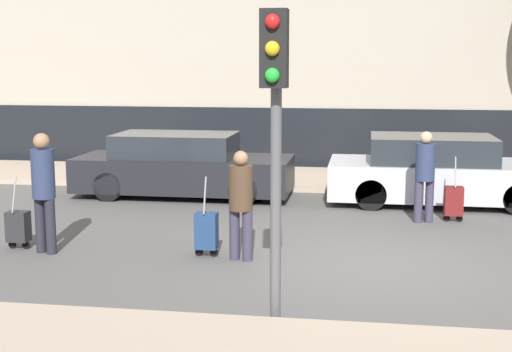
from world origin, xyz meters
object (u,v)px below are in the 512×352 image
(trolley_center, at_px, (206,231))
(parked_bicycle, at_px, (442,162))
(trolley_left, at_px, (18,227))
(parked_car_1, at_px, (438,172))
(pedestrian_center, at_px, (241,199))
(pedestrian_right, at_px, (425,171))
(pedestrian_left, at_px, (44,185))
(traffic_light, at_px, (275,103))
(parked_car_0, at_px, (182,167))
(trolley_right, at_px, (454,201))

(trolley_center, distance_m, parked_bicycle, 8.26)
(trolley_left, bearing_deg, parked_car_1, 34.60)
(trolley_left, relative_size, trolley_center, 0.94)
(pedestrian_center, xyz_separation_m, pedestrian_right, (2.79, 2.90, 0.02))
(pedestrian_right, relative_size, parked_bicycle, 0.92)
(pedestrian_left, xyz_separation_m, traffic_light, (3.75, -2.34, 1.39))
(trolley_left, relative_size, pedestrian_right, 0.69)
(parked_car_0, bearing_deg, pedestrian_center, -65.86)
(trolley_center, height_order, parked_bicycle, trolley_center)
(trolley_center, distance_m, traffic_light, 3.51)
(traffic_light, bearing_deg, pedestrian_left, 148.01)
(trolley_left, distance_m, pedestrian_center, 3.52)
(trolley_center, bearing_deg, traffic_light, -62.24)
(parked_car_0, bearing_deg, pedestrian_right, -19.97)
(pedestrian_left, height_order, pedestrian_right, pedestrian_left)
(pedestrian_left, bearing_deg, trolley_center, 22.17)
(trolley_left, bearing_deg, parked_car_0, 73.30)
(pedestrian_left, xyz_separation_m, pedestrian_right, (5.74, 2.98, -0.11))
(parked_car_0, bearing_deg, trolley_left, -106.70)
(pedestrian_left, xyz_separation_m, pedestrian_center, (2.95, 0.08, -0.13))
(parked_car_1, distance_m, pedestrian_right, 1.84)
(parked_car_0, xyz_separation_m, pedestrian_right, (4.89, -1.78, 0.29))
(pedestrian_left, bearing_deg, parked_car_0, 97.40)
(pedestrian_left, relative_size, trolley_right, 1.54)
(parked_car_0, xyz_separation_m, trolley_center, (1.56, -4.56, -0.25))
(trolley_right, bearing_deg, parked_car_1, 94.86)
(trolley_left, bearing_deg, pedestrian_right, 24.19)
(parked_car_0, bearing_deg, pedestrian_left, -100.17)
(trolley_right, height_order, parked_bicycle, trolley_right)
(pedestrian_center, bearing_deg, trolley_right, 55.10)
(pedestrian_center, distance_m, traffic_light, 2.96)
(pedestrian_right, height_order, parked_bicycle, pedestrian_right)
(trolley_center, distance_m, pedestrian_right, 4.37)
(trolley_right, bearing_deg, traffic_light, -114.80)
(pedestrian_left, xyz_separation_m, trolley_right, (6.27, 3.12, -0.66))
(pedestrian_left, bearing_deg, trolley_left, -179.94)
(trolley_center, height_order, traffic_light, traffic_light)
(parked_car_0, relative_size, traffic_light, 1.34)
(pedestrian_center, distance_m, trolley_right, 4.53)
(pedestrian_center, relative_size, trolley_center, 1.34)
(parked_car_1, xyz_separation_m, trolley_right, (0.14, -1.64, -0.27))
(pedestrian_right, distance_m, traffic_light, 5.87)
(pedestrian_center, xyz_separation_m, traffic_light, (0.80, -2.42, 1.52))
(pedestrian_center, xyz_separation_m, trolley_right, (3.32, 3.04, -0.52))
(parked_car_1, xyz_separation_m, trolley_left, (-6.66, -4.59, -0.30))
(trolley_center, relative_size, parked_bicycle, 0.67)
(parked_car_1, relative_size, trolley_right, 3.75)
(trolley_right, distance_m, traffic_light, 6.35)
(pedestrian_center, height_order, trolley_right, pedestrian_center)
(parked_car_1, xyz_separation_m, parked_bicycle, (0.35, 2.63, -0.15))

